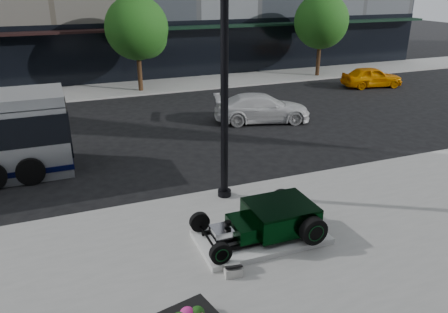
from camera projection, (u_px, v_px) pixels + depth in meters
name	position (u px, v px, depth m)	size (l,w,h in m)	color
ground	(186.00, 172.00, 16.07)	(120.00, 120.00, 0.00)	black
sidewalk_far	(123.00, 89.00, 28.13)	(70.00, 4.00, 0.12)	gray
street_trees	(139.00, 30.00, 26.34)	(29.80, 3.80, 5.70)	black
display_plinth	(261.00, 237.00, 11.60)	(3.40, 1.80, 0.15)	silver
hot_rod	(273.00, 218.00, 11.53)	(3.22, 2.00, 0.81)	black
info_plaque	(233.00, 270.00, 10.18)	(0.44, 0.36, 0.31)	silver
lamppost	(224.00, 86.00, 12.69)	(0.42, 0.42, 7.73)	black
white_sedan	(262.00, 108.00, 21.61)	(1.92, 4.73, 1.37)	silver
yellow_taxi	(372.00, 77.00, 28.74)	(1.57, 3.91, 1.33)	orange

